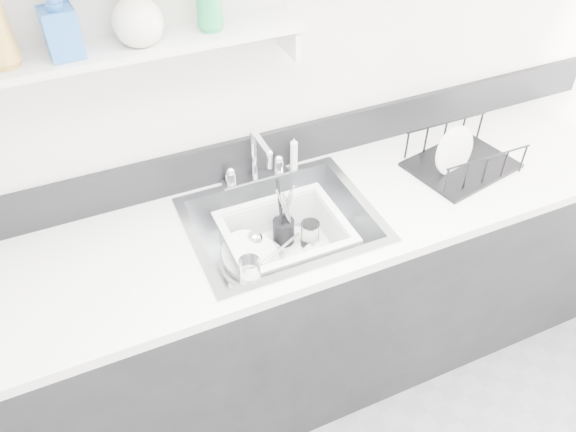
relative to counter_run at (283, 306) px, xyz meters
name	(u,v)px	position (x,y,z in m)	size (l,w,h in m)	color
room_shell	(484,171)	(0.00, -0.80, 1.22)	(3.50, 3.00, 2.60)	silver
counter_run	(283,306)	(0.00, 0.00, 0.00)	(3.20, 0.62, 0.92)	black
backsplash	(250,155)	(0.00, 0.30, 0.54)	(3.20, 0.02, 0.16)	black
sink	(282,239)	(0.00, 0.00, 0.37)	(0.64, 0.52, 0.20)	silver
faucet	(255,167)	(0.00, 0.25, 0.52)	(0.26, 0.18, 0.23)	silver
side_sprayer	(294,154)	(0.16, 0.25, 0.53)	(0.03, 0.03, 0.14)	white
wall_shelf	(136,50)	(-0.35, 0.23, 1.05)	(1.00, 0.16, 0.12)	silver
wash_tub	(285,243)	(0.00, -0.02, 0.37)	(0.42, 0.34, 0.16)	white
plate_stack	(253,260)	(-0.12, -0.02, 0.33)	(0.26, 0.25, 0.10)	white
utensil_cup	(283,229)	(0.03, 0.05, 0.37)	(0.08, 0.08, 0.27)	black
ladle	(269,250)	(-0.05, -0.01, 0.34)	(0.26, 0.09, 0.08)	silver
tumbler_in_tub	(310,234)	(0.11, 0.00, 0.36)	(0.07, 0.07, 0.10)	white
tumbler_counter	(250,272)	(-0.20, -0.22, 0.51)	(0.07, 0.07, 0.09)	white
dish_rack	(464,152)	(0.76, 0.01, 0.53)	(0.39, 0.29, 0.14)	black
bowl_small	(318,255)	(0.10, -0.09, 0.32)	(0.11, 0.11, 0.03)	white
soap_bottle_b	(58,21)	(-0.53, 0.22, 1.17)	(0.09, 0.09, 0.20)	blue
soap_bottle_c	(136,12)	(-0.33, 0.22, 1.16)	(0.14, 0.14, 0.18)	silver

